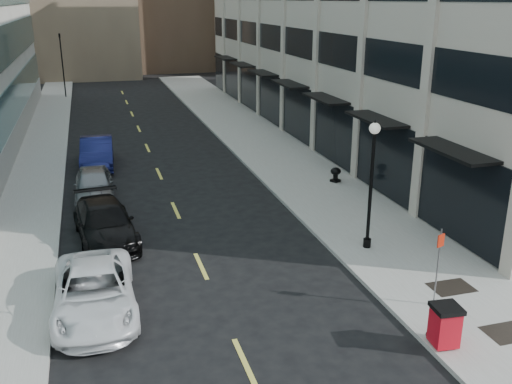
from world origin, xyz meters
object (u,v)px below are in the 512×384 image
car_silver_sedan (94,185)px  urn_planter (336,173)px  car_blue_sedan (97,153)px  sign_post (439,257)px  car_white_van (94,292)px  car_black_pickup (105,223)px  traffic_signal (60,38)px  trash_bin (445,324)px  lamppost (372,174)px

car_silver_sedan → urn_planter: car_silver_sedan is taller
car_blue_sedan → urn_planter: 13.67m
sign_post → car_white_van: bearing=145.4°
car_black_pickup → sign_post: 12.75m
traffic_signal → trash_bin: (10.90, -47.00, -4.91)m
car_silver_sedan → car_blue_sedan: (0.31, 5.83, 0.07)m
car_white_van → trash_bin: car_white_van is taller
car_black_pickup → sign_post: size_ratio=2.06×
car_silver_sedan → car_blue_sedan: size_ratio=0.89×
car_blue_sedan → urn_planter: size_ratio=6.71×
car_silver_sedan → urn_planter: (12.11, -1.06, -0.16)m
car_white_van → car_silver_sedan: size_ratio=1.17×
car_black_pickup → car_blue_sedan: car_blue_sedan is taller
car_blue_sedan → sign_post: sign_post is taller
car_black_pickup → urn_planter: car_black_pickup is taller
car_silver_sedan → lamppost: 13.59m
traffic_signal → urn_planter: bearing=-66.6°
car_white_van → traffic_signal: bearing=93.0°
urn_planter → car_blue_sedan: bearing=149.7°
car_white_van → car_black_pickup: bearing=85.2°
car_white_van → urn_planter: car_white_van is taller
car_silver_sedan → car_blue_sedan: car_blue_sedan is taller
car_black_pickup → car_silver_sedan: size_ratio=1.16×
traffic_signal → car_blue_sedan: size_ratio=1.37×
traffic_signal → car_white_van: bearing=-87.6°
lamppost → trash_bin: bearing=-98.7°
car_blue_sedan → trash_bin: (8.60, -21.38, -0.03)m
traffic_signal → urn_planter: traffic_signal is taller
sign_post → urn_planter: sign_post is taller
car_blue_sedan → urn_planter: car_blue_sedan is taller
sign_post → urn_planter: (2.20, 12.50, -1.17)m
traffic_signal → car_blue_sedan: traffic_signal is taller
car_black_pickup → car_blue_sedan: bearing=84.0°
traffic_signal → trash_bin: 48.49m
sign_post → lamppost: bearing=70.4°
traffic_signal → trash_bin: bearing=-76.9°
traffic_signal → car_silver_sedan: 31.90m
car_black_pickup → car_white_van: bearing=-101.4°
car_black_pickup → car_silver_sedan: bearing=87.4°
car_white_van → trash_bin: size_ratio=4.34×
car_white_van → urn_planter: (12.33, 9.79, -0.12)m
traffic_signal → car_black_pickup: traffic_signal is taller
car_black_pickup → lamppost: (9.60, -3.77, 2.30)m
traffic_signal → sign_post: traffic_signal is taller
car_silver_sedan → trash_bin: car_silver_sedan is taller
car_blue_sedan → lamppost: (9.60, -14.84, 2.23)m
urn_planter → car_silver_sedan: bearing=175.0°
traffic_signal → car_white_van: 42.62m
trash_bin → urn_planter: 14.84m
trash_bin → lamppost: lamppost is taller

